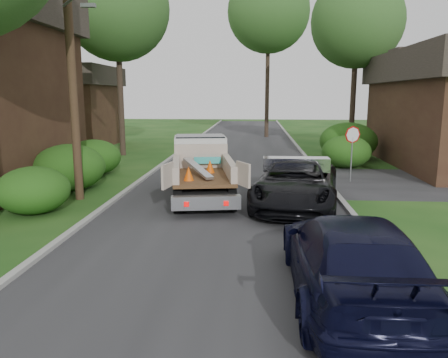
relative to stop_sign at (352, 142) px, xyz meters
The scene contains 18 objects.
ground 10.55m from the stop_sign, 120.02° to the right, with size 120.00×120.00×0.00m, color #174313.
road 5.58m from the stop_sign, 169.11° to the left, with size 8.00×90.00×0.02m, color #28282B.
curb_left 9.51m from the stop_sign, behind, with size 0.20×90.00×0.12m, color #9E9E99.
curb_right 2.27m from the stop_sign, 137.73° to the left, with size 0.20×90.00×0.12m, color #9E9E99.
stop_sign is the anchor object (origin of this frame).
utility_pole 11.91m from the stop_sign, 159.38° to the right, with size 2.42×1.25×10.00m.
house_left_far 22.81m from the stop_sign, 145.19° to the left, with size 7.56×7.56×6.00m.
hedge_left_a 12.92m from the stop_sign, 152.24° to the right, with size 2.34×2.34×1.53m, color #184A11.
hedge_left_b 11.99m from the stop_sign, 167.94° to the right, with size 2.86×2.86×1.87m, color #184A11.
hedge_left_c 12.08m from the stop_sign, behind, with size 2.60×2.60×1.70m, color #184A11.
hedge_right_a 4.15m from the stop_sign, 81.47° to the left, with size 2.60×2.60×1.70m, color #184A11.
hedge_right_b 7.15m from the stop_sign, 79.48° to the left, with size 3.38×3.38×2.21m, color #184A11.
tree_left_far 16.65m from the stop_sign, 147.79° to the left, with size 6.40×6.40×12.20m.
tree_right_far 13.08m from the stop_sign, 78.19° to the left, with size 6.00×6.00×11.50m.
tree_center_far 23.15m from the stop_sign, 98.66° to the left, with size 7.20×7.20×14.60m.
flatbed_truck 6.90m from the stop_sign, 156.62° to the right, with size 3.28×6.05×2.18m.
black_pickup 5.39m from the stop_sign, 121.89° to the right, with size 2.68×5.81×1.62m, color black.
navy_suv 11.79m from the stop_sign, 101.92° to the right, with size 2.27×5.58×1.62m, color black.
Camera 1 is at (0.96, -10.34, 3.79)m, focal length 35.00 mm.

